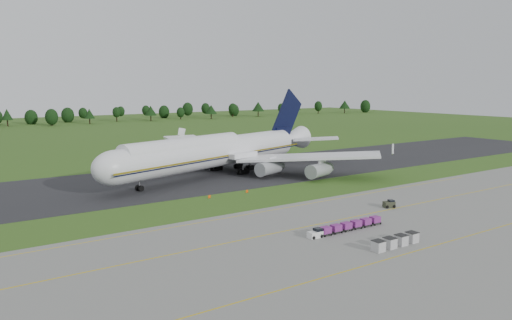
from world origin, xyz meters
TOP-DOWN VIEW (x-y plane):
  - ground at (0.00, 0.00)m, footprint 600.00×600.00m
  - apron at (0.00, -34.00)m, footprint 300.00×52.00m
  - taxiway at (0.00, 28.00)m, footprint 300.00×40.00m
  - apron_markings at (0.00, -26.98)m, footprint 300.00×30.20m
  - tree_line at (2.69, 220.13)m, footprint 526.63×20.74m
  - aircraft at (10.50, 27.76)m, footprint 77.34×72.26m
  - baggage_train at (2.24, -27.32)m, footprint 15.18×1.38m
  - utility_cart at (20.02, -20.88)m, footprint 2.41×1.89m
  - uld_row at (2.73, -37.09)m, footprint 8.77×1.57m
  - edge_markers at (0.43, 5.46)m, footprint 9.78×0.30m

SIDE VIEW (x-z plane):
  - ground at x=0.00m, z-range 0.00..0.00m
  - apron at x=0.00m, z-range 0.00..0.06m
  - taxiway at x=0.00m, z-range 0.00..0.08m
  - apron_markings at x=0.00m, z-range 0.06..0.07m
  - edge_markers at x=0.43m, z-range -0.03..0.57m
  - utility_cart at x=20.02m, z-range 0.05..1.21m
  - baggage_train at x=2.24m, z-range 0.12..1.44m
  - uld_row at x=2.73m, z-range 0.06..1.62m
  - tree_line at x=2.69m, z-range 0.60..11.72m
  - aircraft at x=10.50m, z-range -4.69..17.17m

